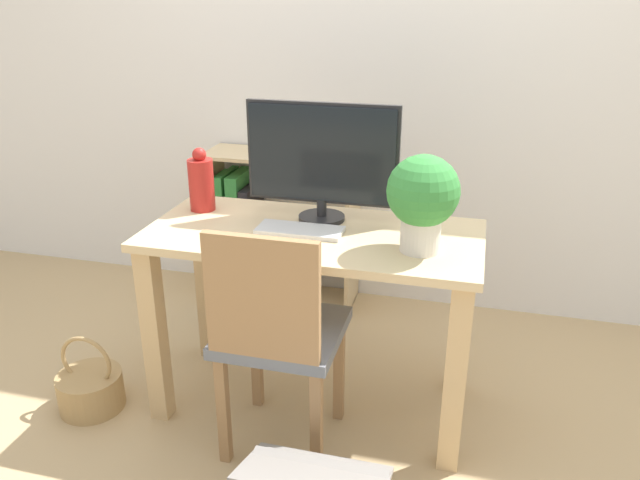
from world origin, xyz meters
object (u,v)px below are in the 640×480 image
object	(u,v)px
vase	(201,183)
chair	(276,332)
monitor	(321,157)
potted_plant	(423,197)
bookshelf	(261,237)
basket	(91,388)
keyboard	(300,230)

from	to	relation	value
vase	chair	world-z (taller)	vase
monitor	potted_plant	distance (m)	0.44
monitor	bookshelf	world-z (taller)	monitor
basket	chair	bearing A→B (deg)	-2.99
keyboard	monitor	bearing A→B (deg)	75.92
monitor	basket	xyz separation A→B (m)	(-0.82, -0.38, -0.88)
potted_plant	bookshelf	world-z (taller)	potted_plant
vase	basket	world-z (taller)	vase
vase	bookshelf	distance (m)	0.87
keyboard	chair	bearing A→B (deg)	-90.82
keyboard	basket	xyz separation A→B (m)	(-0.79, -0.23, -0.65)
monitor	potted_plant	bearing A→B (deg)	-27.61
bookshelf	basket	world-z (taller)	bookshelf
potted_plant	chair	distance (m)	0.65
potted_plant	basket	bearing A→B (deg)	-171.84
bookshelf	basket	distance (m)	1.15
bookshelf	basket	bearing A→B (deg)	-106.86
keyboard	bookshelf	size ratio (longest dim) A/B	0.39
monitor	chair	size ratio (longest dim) A/B	0.65
monitor	keyboard	world-z (taller)	monitor
keyboard	vase	xyz separation A→B (m)	(-0.43, 0.14, 0.10)
keyboard	basket	size ratio (longest dim) A/B	0.97
vase	chair	bearing A→B (deg)	-43.69
monitor	bookshelf	xyz separation A→B (m)	(-0.50, 0.70, -0.63)
monitor	bookshelf	bearing A→B (deg)	125.59
potted_plant	chair	xyz separation A→B (m)	(-0.43, -0.21, -0.43)
vase	potted_plant	xyz separation A→B (m)	(0.86, -0.19, 0.08)
monitor	bookshelf	size ratio (longest dim) A/B	0.72
potted_plant	basket	world-z (taller)	potted_plant
chair	basket	world-z (taller)	chair
vase	potted_plant	distance (m)	0.88
keyboard	bookshelf	bearing A→B (deg)	118.68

